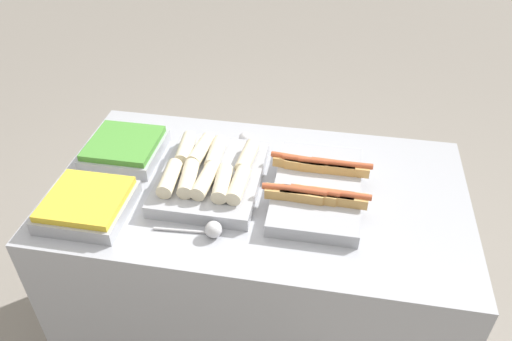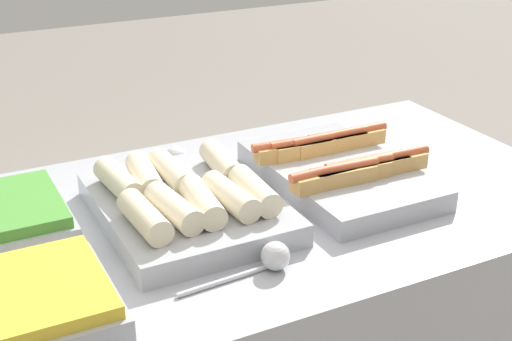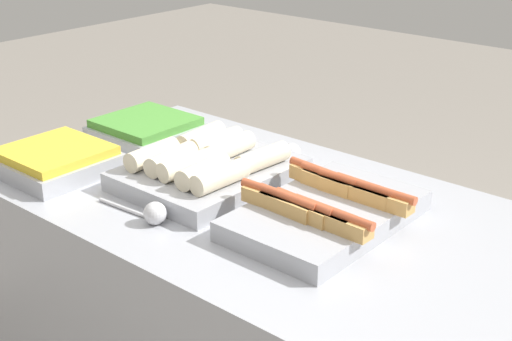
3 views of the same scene
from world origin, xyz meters
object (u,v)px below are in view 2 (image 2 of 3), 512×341
tray_wraps (186,201)px  tray_side_front (28,306)px  serving_spoon_near (271,258)px  serving_spoon_far (172,159)px  tray_hotdogs (339,169)px

tray_wraps → tray_side_front: (-0.37, -0.23, -0.01)m
tray_side_front → serving_spoon_near: bearing=-4.5°
tray_wraps → tray_side_front: 0.44m
tray_side_front → tray_wraps: bearing=31.2°
serving_spoon_near → serving_spoon_far: size_ratio=0.98×
tray_wraps → serving_spoon_near: size_ratio=1.97×
tray_hotdogs → serving_spoon_near: (-0.32, -0.26, -0.01)m
tray_side_front → serving_spoon_far: bearing=48.2°
tray_hotdogs → serving_spoon_far: 0.42m
tray_hotdogs → serving_spoon_near: 0.42m
tray_wraps → serving_spoon_far: tray_wraps is taller
tray_wraps → tray_hotdogs: bearing=0.4°
tray_hotdogs → tray_wraps: bearing=-179.6°
tray_wraps → tray_side_front: size_ratio=1.62×
tray_side_front → serving_spoon_far: (0.44, 0.49, -0.01)m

